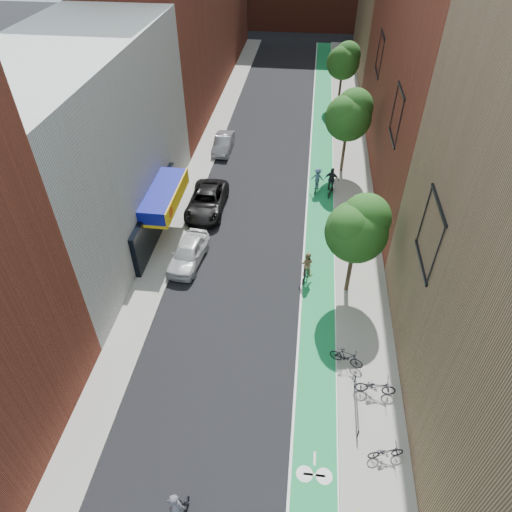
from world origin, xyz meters
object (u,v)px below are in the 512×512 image
(cyclist_lane_near, at_px, (307,268))
(parked_car_black, at_px, (207,201))
(cyclist_lane_mid, at_px, (331,184))
(parked_car_white, at_px, (188,253))
(parked_car_silver, at_px, (223,143))
(cyclist_lane_far, at_px, (317,181))

(cyclist_lane_near, bearing_deg, parked_car_black, -26.14)
(cyclist_lane_mid, bearing_deg, parked_car_white, 58.26)
(parked_car_black, xyz_separation_m, cyclist_lane_mid, (8.88, 3.18, 0.16))
(parked_car_silver, distance_m, cyclist_lane_mid, 11.09)
(cyclist_lane_near, xyz_separation_m, cyclist_lane_far, (0.45, 10.00, 0.01))
(parked_car_silver, height_order, cyclist_lane_mid, cyclist_lane_mid)
(parked_car_silver, relative_size, cyclist_lane_far, 2.14)
(cyclist_lane_near, bearing_deg, cyclist_lane_far, -77.62)
(parked_car_white, distance_m, cyclist_lane_mid, 12.60)
(cyclist_lane_mid, relative_size, cyclist_lane_far, 1.15)
(cyclist_lane_mid, bearing_deg, parked_car_silver, -19.94)
(cyclist_lane_near, relative_size, cyclist_lane_mid, 0.89)
(parked_car_white, bearing_deg, cyclist_lane_near, 0.60)
(parked_car_silver, bearing_deg, cyclist_lane_far, -33.87)
(parked_car_silver, distance_m, cyclist_lane_far, 10.00)
(parked_car_silver, relative_size, cyclist_lane_near, 2.07)
(cyclist_lane_near, bearing_deg, cyclist_lane_mid, -83.92)
(cyclist_lane_near, bearing_deg, parked_car_silver, -48.56)
(parked_car_black, relative_size, cyclist_lane_mid, 2.47)
(parked_car_white, height_order, cyclist_lane_near, cyclist_lane_near)
(parked_car_white, xyz_separation_m, cyclist_lane_mid, (8.88, 8.94, 0.18))
(parked_car_black, xyz_separation_m, cyclist_lane_near, (7.38, -6.43, 0.10))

